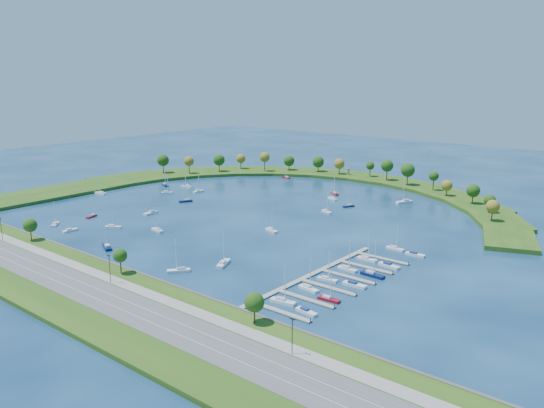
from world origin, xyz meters
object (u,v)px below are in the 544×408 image
Objects in this scene: moored_boat_8 at (151,212)px; moored_boat_13 at (223,263)px; moored_boat_10 at (335,193)px; moored_boat_9 at (157,229)px; moored_boat_14 at (113,226)px; harbor_tower at (348,171)px; moored_boat_19 at (55,224)px; docked_boat_10 at (395,248)px; moored_boat_4 at (349,205)px; docked_boat_3 at (329,298)px; moored_boat_20 at (327,211)px; docked_boat_2 at (309,288)px; docked_boat_6 at (347,268)px; moored_boat_17 at (92,216)px; docked_boat_5 at (354,285)px; moored_boat_3 at (272,230)px; moored_boat_7 at (179,270)px; moored_boat_11 at (198,191)px; moored_boat_1 at (167,192)px; docked_boat_4 at (327,278)px; moored_boat_12 at (332,198)px; moored_boat_18 at (101,193)px; moored_boat_16 at (165,185)px; moored_boat_6 at (70,230)px; moored_boat_0 at (404,201)px; moored_boat_21 at (186,200)px; docked_boat_7 at (372,274)px; moored_boat_5 at (286,177)px; docked_boat_11 at (415,254)px; docked_boat_0 at (283,301)px; docked_boat_1 at (306,311)px; moored_boat_2 at (107,246)px; dock_system at (328,279)px; docked_boat_8 at (367,258)px; moored_boat_15 at (187,186)px.

moored_boat_13 is at bearing 63.66° from moored_boat_8.
moored_boat_8 is 1.09× the size of moored_boat_10.
moored_boat_14 is (-20.92, -10.02, 0.01)m from moored_boat_9.
harbor_tower is 0.40× the size of moored_boat_9.
moored_boat_19 is 163.71m from docked_boat_10.
docked_boat_3 is (64.02, -116.24, 0.03)m from moored_boat_4.
docked_boat_2 is at bearing -36.45° from moored_boat_20.
docked_boat_6 is at bearing 57.40° from moored_boat_4.
moored_boat_17 is 1.12× the size of docked_boat_5.
moored_boat_3 reaches higher than docked_boat_5.
moored_boat_7 is 1.11× the size of moored_boat_19.
moored_boat_11 reaches higher than docked_boat_5.
docked_boat_4 reaches higher than moored_boat_1.
moored_boat_4 is at bearing -71.23° from moored_boat_11.
moored_boat_17 is at bearing -103.67° from harbor_tower.
docked_boat_3 is (66.43, -51.19, -0.01)m from moored_boat_3.
moored_boat_9 reaches higher than moored_boat_12.
docked_boat_4 is (189.78, -33.24, -0.04)m from moored_boat_18.
moored_boat_11 is 31.06m from moored_boat_16.
moored_boat_12 reaches higher than moored_boat_6.
moored_boat_0 is at bearing -35.25° from harbor_tower.
moored_boat_10 is 90.92m from moored_boat_21.
docked_boat_7 reaches higher than docked_boat_6.
docked_boat_5 is at bearing 158.72° from moored_boat_10.
docked_boat_2 reaches higher than moored_boat_5.
moored_boat_3 reaches higher than docked_boat_11.
docked_boat_6 is (98.09, 11.35, 0.01)m from moored_boat_9.
moored_boat_0 is at bearing -138.51° from moored_boat_10.
docked_boat_0 is at bearing 87.09° from moored_boat_21.
harbor_tower is 0.36× the size of moored_boat_7.
moored_boat_4 reaches higher than docked_boat_1.
moored_boat_6 is at bearing -53.31° from moored_boat_7.
moored_boat_2 is 179.11m from moored_boat_5.
moored_boat_20 is at bearing -64.43° from harbor_tower.
dock_system is 17.16m from docked_boat_7.
moored_boat_6 is 140.33m from docked_boat_1.
moored_boat_1 is 162.78m from docked_boat_8.
moored_boat_5 is 126.95m from moored_boat_18.
moored_boat_17 is 0.83× the size of docked_boat_6.
moored_boat_7 is 1.04× the size of docked_boat_8.
docked_boat_1 is (174.58, -108.14, -0.29)m from moored_boat_15.
moored_boat_13 is (92.16, -158.44, 0.13)m from moored_boat_5.
docked_boat_3 is at bearing 92.51° from moored_boat_21.
moored_boat_19 is (-44.05, -200.54, -3.47)m from harbor_tower.
harbor_tower is at bearing -7.72° from moored_boat_6.
moored_boat_8 is at bearing -82.73° from moored_boat_7.
docked_boat_10 is (147.41, 50.46, 0.04)m from moored_boat_17.
moored_boat_2 is 105.41m from docked_boat_3.
docked_boat_10 is at bearing 81.62° from docked_boat_8.
harbor_tower is at bearing -44.04° from moored_boat_12.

